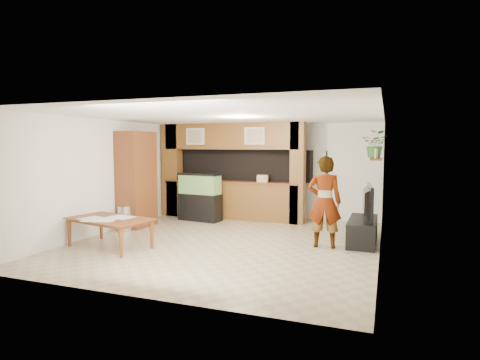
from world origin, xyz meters
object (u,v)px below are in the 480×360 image
at_px(aquarium, 200,197).
at_px(person, 324,202).
at_px(television, 363,202).
at_px(dining_table, 109,233).
at_px(pantry_cabinet, 136,179).

distance_m(aquarium, person, 3.93).
xyz_separation_m(television, dining_table, (-4.65, -2.15, -0.56)).
height_order(pantry_cabinet, television, pantry_cabinet).
bearing_deg(television, pantry_cabinet, 86.05).
height_order(aquarium, dining_table, aquarium).
distance_m(pantry_cabinet, aquarium, 1.76).
distance_m(pantry_cabinet, television, 5.36).
bearing_deg(aquarium, person, -17.94).
height_order(pantry_cabinet, person, pantry_cabinet).
bearing_deg(aquarium, television, -6.39).
height_order(television, dining_table, television).
bearing_deg(dining_table, television, 37.06).
distance_m(television, dining_table, 5.15).
bearing_deg(dining_table, person, 33.24).
relative_size(aquarium, dining_table, 0.77).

